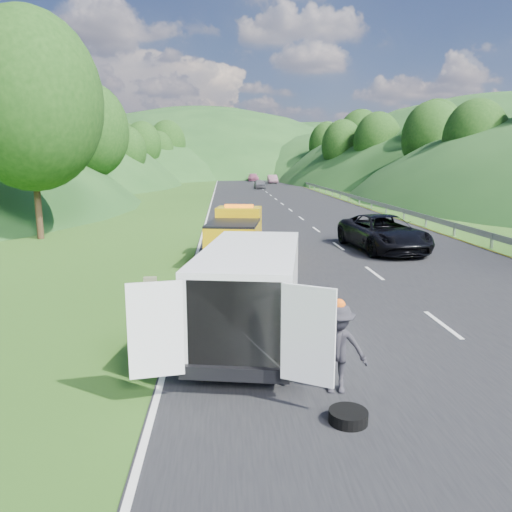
{
  "coord_description": "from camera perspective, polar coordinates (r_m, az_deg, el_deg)",
  "views": [
    {
      "loc": [
        -2.65,
        -14.06,
        4.24
      ],
      "look_at": [
        -1.67,
        1.09,
        1.3
      ],
      "focal_mm": 35.0,
      "sensor_mm": 36.0,
      "label": 1
    }
  ],
  "objects": [
    {
      "name": "ground",
      "position": [
        14.92,
        6.73,
        -5.63
      ],
      "size": [
        320.0,
        320.0,
        0.0
      ],
      "primitive_type": "plane",
      "color": "#38661E",
      "rests_on": "ground"
    },
    {
      "name": "road_surface",
      "position": [
        54.52,
        2.29,
        6.5
      ],
      "size": [
        14.0,
        200.0,
        0.02
      ],
      "primitive_type": "cube",
      "color": "black",
      "rests_on": "ground"
    },
    {
      "name": "guardrail",
      "position": [
        67.94,
        7.37,
        7.3
      ],
      "size": [
        0.06,
        140.0,
        1.52
      ],
      "primitive_type": "cube",
      "color": "gray",
      "rests_on": "ground"
    },
    {
      "name": "tree_line_left",
      "position": [
        75.96,
        -16.25,
        7.33
      ],
      "size": [
        14.0,
        140.0,
        14.0
      ],
      "primitive_type": null,
      "color": "#285017",
      "rests_on": "ground"
    },
    {
      "name": "tree_line_right",
      "position": [
        78.49,
        15.53,
        7.47
      ],
      "size": [
        14.0,
        140.0,
        14.0
      ],
      "primitive_type": null,
      "color": "#285017",
      "rests_on": "ground"
    },
    {
      "name": "hills_backdrop",
      "position": [
        149.1,
        -0.17,
        9.33
      ],
      "size": [
        201.0,
        288.6,
        44.0
      ],
      "primitive_type": null,
      "color": "#2D5B23",
      "rests_on": "ground"
    },
    {
      "name": "tow_truck",
      "position": [
        21.41,
        -2.24,
        2.57
      ],
      "size": [
        2.68,
        5.53,
        2.28
      ],
      "rotation": [
        0.0,
        0.0,
        -0.14
      ],
      "color": "black",
      "rests_on": "ground"
    },
    {
      "name": "white_van",
      "position": [
        11.6,
        -0.54,
        -3.77
      ],
      "size": [
        3.78,
        6.78,
        2.28
      ],
      "rotation": [
        0.0,
        0.0,
        -0.17
      ],
      "color": "black",
      "rests_on": "ground"
    },
    {
      "name": "woman",
      "position": [
        15.76,
        -4.75,
        -4.69
      ],
      "size": [
        0.72,
        0.77,
        1.71
      ],
      "primitive_type": "imported",
      "rotation": [
        0.0,
        0.0,
        2.15
      ],
      "color": "white",
      "rests_on": "ground"
    },
    {
      "name": "child",
      "position": [
        13.69,
        -4.36,
        -7.12
      ],
      "size": [
        0.59,
        0.54,
        0.98
      ],
      "primitive_type": "imported",
      "rotation": [
        0.0,
        0.0,
        -0.46
      ],
      "color": "tan",
      "rests_on": "ground"
    },
    {
      "name": "worker",
      "position": [
        9.69,
        9.13,
        -15.14
      ],
      "size": [
        1.16,
        0.75,
        1.69
      ],
      "primitive_type": "imported",
      "rotation": [
        0.0,
        0.0,
        -0.12
      ],
      "color": "#232227",
      "rests_on": "ground"
    },
    {
      "name": "suitcase",
      "position": [
        15.97,
        -11.98,
        -3.49
      ],
      "size": [
        0.4,
        0.23,
        0.64
      ],
      "primitive_type": "cube",
      "rotation": [
        0.0,
        0.0,
        0.03
      ],
      "color": "#68684E",
      "rests_on": "ground"
    },
    {
      "name": "spare_tire",
      "position": [
        8.73,
        10.47,
        -18.28
      ],
      "size": [
        0.65,
        0.65,
        0.2
      ],
      "primitive_type": "cylinder",
      "color": "black",
      "rests_on": "ground"
    },
    {
      "name": "passing_suv",
      "position": [
        24.4,
        14.25,
        0.61
      ],
      "size": [
        3.4,
        6.24,
        1.66
      ],
      "primitive_type": "imported",
      "rotation": [
        0.0,
        0.0,
        0.11
      ],
      "color": "black",
      "rests_on": "ground"
    },
    {
      "name": "dist_car_a",
      "position": [
        74.24,
        0.43,
        7.69
      ],
      "size": [
        1.6,
        3.97,
        1.35
      ],
      "primitive_type": "imported",
      "color": "#545358",
      "rests_on": "ground"
    },
    {
      "name": "dist_car_b",
      "position": [
        91.28,
        1.89,
        8.3
      ],
      "size": [
        1.59,
        4.57,
        1.51
      ],
      "primitive_type": "imported",
      "color": "#764E5E",
      "rests_on": "ground"
    },
    {
      "name": "dist_car_c",
      "position": [
        100.81,
        -0.32,
        8.55
      ],
      "size": [
        2.05,
        5.04,
        1.46
      ],
      "primitive_type": "imported",
      "color": "#964B69",
      "rests_on": "ground"
    }
  ]
}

